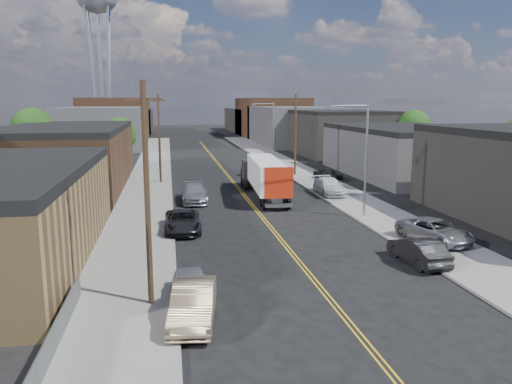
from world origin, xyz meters
name	(u,v)px	position (x,y,z in m)	size (l,w,h in m)	color
ground	(220,165)	(0.00, 60.00, 0.00)	(260.00, 260.00, 0.00)	black
centerline	(233,181)	(0.00, 45.00, 0.01)	(0.32, 120.00, 0.01)	gold
sidewalk_left	(149,183)	(-9.50, 45.00, 0.07)	(5.00, 140.00, 0.15)	slate
sidewalk_right	(312,178)	(9.50, 45.00, 0.07)	(5.00, 140.00, 0.15)	slate
warehouse_brown	(67,157)	(-18.00, 44.00, 3.30)	(12.00, 26.00, 6.60)	#4C321E
industrial_right_b	(407,151)	(22.00, 46.00, 3.05)	(14.00, 24.00, 6.10)	#3A3A3D
industrial_right_c	(338,132)	(22.00, 72.00, 3.80)	(14.00, 22.00, 7.60)	black
skyline_left_a	(105,127)	(-20.00, 95.00, 4.00)	(16.00, 30.00, 8.00)	#3A3A3D
skyline_right_a	(294,125)	(20.00, 95.00, 4.00)	(16.00, 30.00, 8.00)	#3A3A3D
skyline_left_b	(117,118)	(-20.00, 120.00, 5.00)	(16.00, 26.00, 10.00)	#4C321E
skyline_right_b	(271,117)	(20.00, 120.00, 5.00)	(16.00, 26.00, 10.00)	#4C321E
skyline_left_c	(123,121)	(-20.00, 140.00, 3.50)	(16.00, 40.00, 7.00)	black
skyline_right_c	(258,120)	(20.00, 140.00, 3.50)	(16.00, 40.00, 7.00)	black
water_tower	(97,4)	(-22.00, 110.00, 30.65)	(9.00, 9.00, 36.90)	gray
streetlight_near	(361,151)	(7.60, 25.00, 5.33)	(3.39, 0.25, 9.00)	gray
streetlight_far	(271,128)	(7.60, 60.00, 5.33)	(3.39, 0.25, 9.00)	gray
utility_pole_left_near	(147,194)	(-8.20, 10.00, 5.14)	(1.60, 0.26, 10.00)	black
utility_pole_left_far	(159,138)	(-8.20, 45.00, 5.14)	(1.60, 0.26, 10.00)	black
utility_pole_right	(295,134)	(8.20, 48.00, 5.14)	(1.60, 0.26, 10.00)	black
chainlink_fence	(37,376)	(-11.50, 3.50, 0.66)	(0.05, 16.00, 1.22)	slate
tree_left_mid	(33,131)	(-23.94, 55.00, 5.48)	(5.10, 5.04, 8.37)	black
tree_left_far	(120,134)	(-13.94, 62.00, 4.57)	(4.35, 4.20, 6.97)	black
tree_right_far	(414,128)	(30.06, 60.00, 5.18)	(4.85, 4.76, 7.91)	black
semi_truck	(263,174)	(1.75, 35.29, 2.14)	(3.11, 14.47, 3.75)	silver
car_left_a	(191,288)	(-6.40, 10.00, 0.73)	(1.71, 4.26, 1.45)	#ADAFB2
car_left_b	(193,303)	(-6.40, 8.00, 0.81)	(1.72, 4.93, 1.63)	#7C6A51
car_left_c	(183,221)	(-6.40, 22.99, 0.75)	(2.49, 5.41, 1.50)	black
car_left_d	(195,193)	(-5.00, 33.49, 0.82)	(2.30, 5.65, 1.64)	#9A9C9F
car_right_oncoming	(418,251)	(6.60, 13.48, 0.75)	(1.58, 4.54, 1.49)	black
car_right_lot_a	(435,231)	(9.60, 17.00, 0.88)	(2.44, 5.28, 1.47)	#949598
car_right_lot_b	(329,186)	(8.20, 34.46, 0.93)	(2.20, 5.41, 1.57)	silver
car_right_lot_c	(328,174)	(11.00, 43.35, 0.80)	(1.53, 3.81, 1.30)	black
car_ahead_truck	(254,172)	(3.00, 47.78, 0.67)	(2.22, 4.81, 1.34)	black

